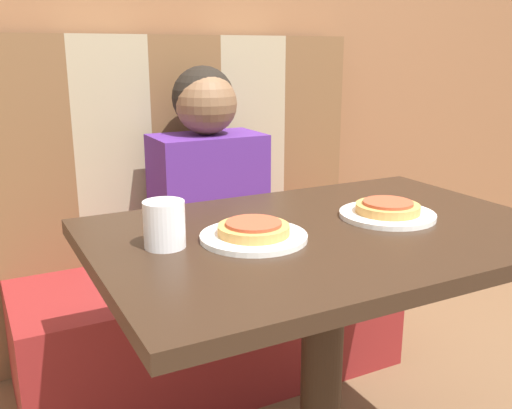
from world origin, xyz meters
TOP-DOWN VIEW (x-y plane):
  - wall_back at (0.00, 1.01)m, footprint 7.00×0.05m
  - booth_seat at (0.00, 0.69)m, footprint 1.30×0.53m
  - booth_backrest at (0.00, 0.90)m, footprint 1.30×0.09m
  - dining_table at (0.00, 0.00)m, footprint 1.04×0.70m
  - person at (0.00, 0.69)m, footprint 0.36×0.23m
  - plate_left at (-0.18, 0.01)m, footprint 0.23×0.23m
  - plate_right at (0.18, 0.01)m, footprint 0.23×0.23m
  - pizza_left at (-0.18, 0.01)m, footprint 0.15×0.15m
  - pizza_right at (0.18, 0.01)m, footprint 0.15×0.15m
  - drinking_cup at (-0.36, 0.05)m, footprint 0.08×0.08m

SIDE VIEW (x-z plane):
  - booth_seat at x=0.00m, z-range 0.00..0.42m
  - dining_table at x=0.00m, z-range 0.27..1.02m
  - person at x=0.00m, z-range 0.42..1.08m
  - plate_left at x=-0.18m, z-range 0.74..0.76m
  - plate_right at x=0.18m, z-range 0.74..0.76m
  - pizza_left at x=-0.18m, z-range 0.75..0.78m
  - pizza_right at x=0.18m, z-range 0.75..0.78m
  - drinking_cup at x=-0.36m, z-range 0.74..0.84m
  - booth_backrest at x=0.00m, z-range 0.42..1.18m
  - wall_back at x=0.00m, z-range 0.00..2.60m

